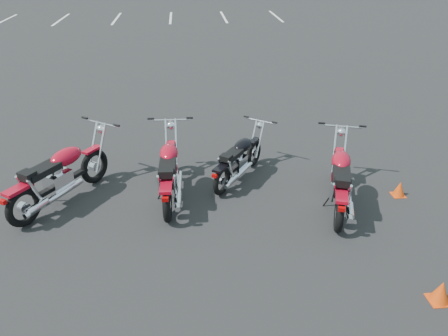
{
  "coord_description": "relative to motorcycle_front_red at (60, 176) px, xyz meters",
  "views": [
    {
      "loc": [
        -0.39,
        -5.75,
        4.04
      ],
      "look_at": [
        0.2,
        0.6,
        0.65
      ],
      "focal_mm": 35.0,
      "sensor_mm": 36.0,
      "label": 1
    }
  ],
  "objects": [
    {
      "name": "ground",
      "position": [
        2.53,
        -0.84,
        -0.51
      ],
      "size": [
        120.0,
        120.0,
        0.0
      ],
      "primitive_type": "plane",
      "color": "black",
      "rests_on": "ground"
    },
    {
      "name": "motorcycle_front_red",
      "position": [
        0.0,
        0.0,
        0.0
      ],
      "size": [
        1.64,
        2.11,
        1.11
      ],
      "color": "black",
      "rests_on": "ground"
    },
    {
      "name": "motorcycle_second_black",
      "position": [
        3.08,
        0.52,
        -0.09
      ],
      "size": [
        1.36,
        1.7,
        0.91
      ],
      "color": "black",
      "rests_on": "ground"
    },
    {
      "name": "motorcycle_third_red",
      "position": [
        1.82,
        0.03,
        -0.02
      ],
      "size": [
        0.84,
        2.18,
        1.07
      ],
      "color": "black",
      "rests_on": "ground"
    },
    {
      "name": "motorcycle_rear_red",
      "position": [
        4.63,
        -0.53,
        -0.02
      ],
      "size": [
        1.09,
        2.16,
        1.07
      ],
      "color": "black",
      "rests_on": "ground"
    },
    {
      "name": "training_cone_near",
      "position": [
        5.81,
        -0.33,
        -0.37
      ],
      "size": [
        0.22,
        0.22,
        0.27
      ],
      "color": "#DE420B",
      "rests_on": "ground"
    },
    {
      "name": "training_cone_extra",
      "position": [
        5.19,
        -2.81,
        -0.36
      ],
      "size": [
        0.26,
        0.26,
        0.31
      ],
      "color": "#DE420B",
      "rests_on": "ground"
    },
    {
      "name": "parking_line_stripes",
      "position": [
        0.03,
        19.16,
        -0.5
      ],
      "size": [
        15.12,
        4.0,
        0.01
      ],
      "color": "silver",
      "rests_on": "ground"
    }
  ]
}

